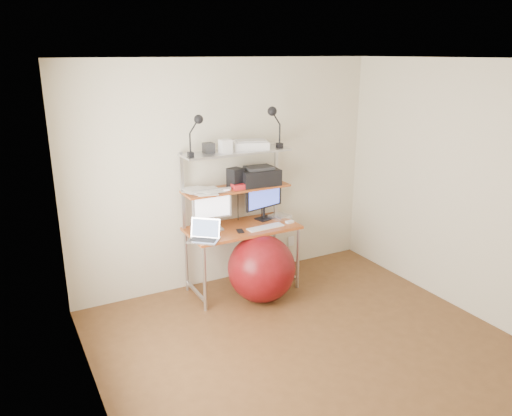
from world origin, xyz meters
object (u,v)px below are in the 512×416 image
at_px(monitor_silver, 212,206).
at_px(exercise_ball, 262,268).
at_px(monitor_black, 264,197).
at_px(printer, 259,176).
at_px(laptop, 204,236).

bearing_deg(monitor_silver, exercise_ball, -43.10).
distance_m(monitor_black, printer, 0.26).
bearing_deg(printer, laptop, -155.50).
height_order(monitor_silver, monitor_black, monitor_black).
bearing_deg(laptop, monitor_black, 59.26).
xyz_separation_m(printer, exercise_ball, (-0.20, -0.44, -0.89)).
height_order(laptop, exercise_ball, laptop).
xyz_separation_m(monitor_black, printer, (-0.07, -0.01, 0.25)).
bearing_deg(printer, monitor_silver, -172.19).
height_order(printer, exercise_ball, printer).
distance_m(monitor_silver, printer, 0.63).
bearing_deg(laptop, exercise_ball, 25.27).
bearing_deg(exercise_ball, monitor_silver, 133.09).
relative_size(monitor_black, printer, 1.14).
bearing_deg(printer, monitor_black, 10.52).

